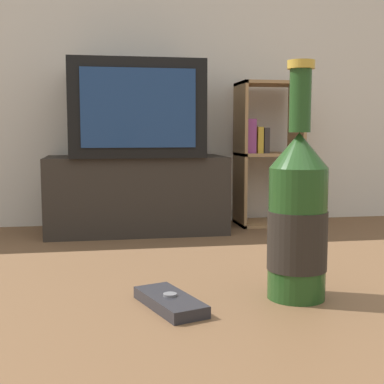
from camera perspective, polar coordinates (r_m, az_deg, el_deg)
back_wall at (r=3.67m, az=-8.45°, el=17.14°), size 8.00×0.05×2.60m
coffee_table at (r=0.64m, az=0.79°, el=-17.31°), size 1.37×0.69×0.41m
tv_stand at (r=3.31m, az=-5.97°, el=-0.22°), size 1.08×0.49×0.47m
television at (r=3.29m, az=-6.07°, el=8.70°), size 0.78×0.57×0.56m
bookshelf at (r=3.56m, az=7.81°, el=4.39°), size 0.41×0.30×0.94m
beer_bottle at (r=0.67m, az=11.20°, el=-2.72°), size 0.07×0.07×0.29m
cell_phone at (r=0.64m, az=-2.36°, el=-11.62°), size 0.08×0.12×0.02m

